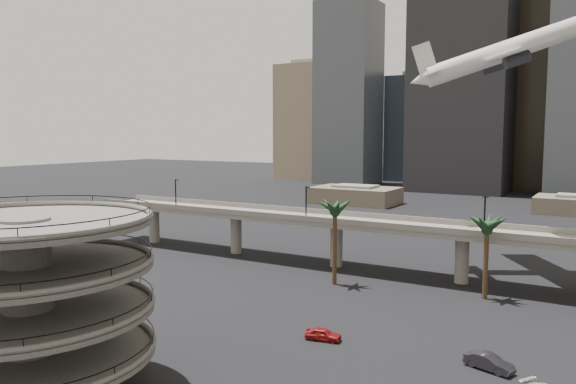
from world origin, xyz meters
The scene contains 7 objects.
parking_ramp centered at (-13.00, -4.00, 9.84)m, with size 22.20×22.20×17.35m.
overpass centered at (0.00, 55.00, 7.34)m, with size 130.00×9.30×14.70m.
palm_trees centered at (14.02, 44.65, 11.43)m, with size 42.40×10.40×14.00m.
low_buildings centered at (6.89, 142.30, 2.86)m, with size 135.00×27.50×6.80m.
airborne_jet centered at (13.27, 69.80, 37.47)m, with size 29.95×28.28×14.03m.
car_a centered at (3.49, 21.62, 0.71)m, with size 1.69×4.19×1.43m, color maroon.
car_b centered at (21.53, 22.84, 0.81)m, with size 1.71×4.90×1.62m, color #232127.
Camera 1 is at (31.82, -33.98, 23.63)m, focal length 35.00 mm.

